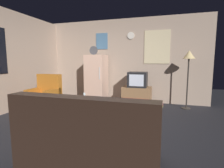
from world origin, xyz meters
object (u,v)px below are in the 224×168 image
Objects in this scene: armchair at (45,98)px; mug_ceramic_white at (86,98)px; mug_ceramic_tan at (91,99)px; couch at (89,142)px; tv_stand at (137,96)px; coffee_table at (91,109)px; fridge at (96,79)px; wine_glass at (84,96)px; book_stack at (159,105)px; standing_lamp at (189,59)px; crt_tv at (138,80)px.

mug_ceramic_white is at bearing -13.63° from armchair.
mug_ceramic_tan is 1.51m from armchair.
mug_ceramic_tan is 0.05× the size of couch.
tv_stand reaches higher than coffee_table.
fridge is 11.80× the size of wine_glass.
armchair is at bearing -123.12° from fridge.
fridge is 19.67× the size of mug_ceramic_white.
wine_glass reaches higher than mug_ceramic_tan.
coffee_table is at bearing 114.73° from mug_ceramic_tan.
book_stack is at bearing 44.04° from coffee_table.
fridge reaches higher than standing_lamp.
couch is (-0.09, -3.21, 0.04)m from tv_stand.
couch is (0.78, -1.56, -0.17)m from mug_ceramic_white.
book_stack is (1.40, 1.61, -0.43)m from mug_ceramic_tan.
fridge reaches higher than book_stack.
standing_lamp is 1.66× the size of armchair.
couch is (-0.11, -3.21, -0.46)m from crt_tv.
book_stack is at bearing -3.45° from fridge.
crt_tv is at bearing 65.65° from mug_ceramic_tan.
standing_lamp is at bearing 65.38° from couch.
crt_tv is 1.48m from standing_lamp.
standing_lamp reaches higher than couch.
standing_lamp is 0.94× the size of couch.
fridge is 2.46× the size of coffee_table.
tv_stand is 0.49× the size of couch.
standing_lamp is 7.46× the size of book_stack.
standing_lamp is 2.84m from mug_ceramic_tan.
book_stack is at bearing 76.50° from couch.
armchair is 3.14m from book_stack.
fridge is 1.71m from coffee_table.
wine_glass is 0.16× the size of armchair.
mug_ceramic_tan is 0.09× the size of armchair.
fridge reaches higher than armchair.
mug_ceramic_white is at bearing -108.57° from coffee_table.
standing_lamp is 10.60× the size of wine_glass.
armchair reaches higher than couch.
tv_stand is 0.70m from book_stack.
tv_stand is 1.75m from standing_lamp.
armchair is (-1.38, 0.18, 0.12)m from coffee_table.
wine_glass is at bearing -121.71° from tv_stand.
fridge is 19.67× the size of mug_ceramic_tan.
mug_ceramic_white is at bearing -75.45° from fridge.
tv_stand is at bearing 31.07° from armchair.
couch is (1.22, -3.26, -0.44)m from fridge.
standing_lamp is 3.95m from armchair.
armchair is (-2.20, -1.33, 0.06)m from tv_stand.
crt_tv is at bearing -3.25° from tv_stand.
couch is at bearing -66.98° from mug_ceramic_tan.
fridge reaches higher than coffee_table.
mug_ceramic_white is at bearing 116.43° from couch.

